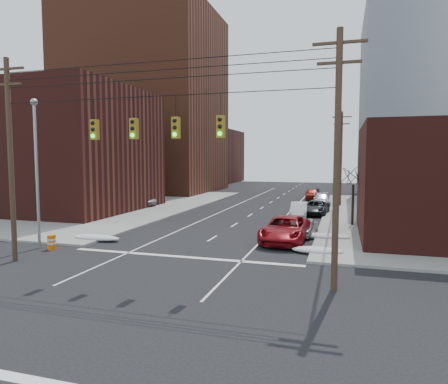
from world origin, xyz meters
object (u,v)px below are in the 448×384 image
Objects in this scene: parked_car_c at (315,208)px; parked_car_e at (312,194)px; parked_car_d at (322,200)px; parked_car_b at (299,210)px; red_pickup at (285,229)px; lot_car_c at (105,202)px; lot_car_d at (128,196)px; construction_barrel at (52,242)px; lot_car_b at (135,199)px; parked_car_f at (314,193)px; lot_car_a at (93,204)px; parked_car_a at (305,227)px.

parked_car_c is 1.13× the size of parked_car_e.
parked_car_b is at bearing -103.33° from parked_car_d.
red_pickup reaches higher than lot_car_c.
parked_car_b reaches higher than parked_car_d.
lot_car_d is (-22.20, -10.50, 0.14)m from parked_car_e.
parked_car_b is 0.98× the size of parked_car_e.
construction_barrel is (-13.30, -18.09, -0.25)m from parked_car_b.
red_pickup is 24.30m from lot_car_b.
parked_car_e is at bearing -87.90° from parked_car_f.
parked_car_e is at bearing 69.18° from construction_barrel.
lot_car_a is at bearing -175.60° from lot_car_b.
parked_car_c reaches higher than construction_barrel.
parked_car_a is 9.23m from parked_car_b.
parked_car_a is 0.85× the size of parked_car_b.
parked_car_f is 29.40m from lot_car_c.
parked_car_a is at bearing -81.70° from lot_car_a.
construction_barrel is (-14.71, -20.33, -0.23)m from parked_car_c.
lot_car_a reaches higher than parked_car_f.
red_pickup is 1.41× the size of lot_car_d.
parked_car_a is 0.76× the size of parked_car_d.
parked_car_c is 5.52× the size of construction_barrel.
lot_car_c is (-21.00, -20.57, 0.23)m from parked_car_f.
parked_car_f is 0.85× the size of lot_car_a.
parked_car_d reaches higher than construction_barrel.
lot_car_d is at bearing 160.82° from parked_car_b.
lot_car_d is at bearing 32.65° from lot_car_a.
parked_car_f is at bearing 99.64° from parked_car_a.
lot_car_b is at bearing 168.35° from parked_car_b.
lot_car_d reaches higher than parked_car_b.
lot_car_b is at bearing 9.46° from lot_car_a.
red_pickup is at bearing -108.19° from lot_car_b.
parked_car_f is (0.00, 3.15, -0.12)m from parked_car_e.
parked_car_c is (1.09, 13.88, -0.16)m from red_pickup.
red_pickup is 31.68m from parked_car_f.
red_pickup is 15.07m from construction_barrel.
lot_car_b is at bearing -150.02° from parked_car_e.
parked_car_f reaches higher than parked_car_a.
lot_car_d reaches higher than parked_car_e.
lot_car_a is 0.83× the size of lot_car_b.
construction_barrel is at bearing -141.68° from parked_car_a.
parked_car_b is 22.45m from construction_barrel.
parked_car_c is at bearing 96.80° from parked_car_a.
parked_car_e is 28.77m from lot_car_a.
construction_barrel is at bearing -129.43° from parked_car_b.
red_pickup is 1.43× the size of parked_car_b.
lot_car_d is at bearing -146.32° from parked_car_f.
lot_car_c reaches higher than construction_barrel.
parked_car_a is 0.84× the size of lot_car_d.
parked_car_b is at bearing 53.67° from construction_barrel.
parked_car_a is at bearing -84.46° from parked_car_b.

